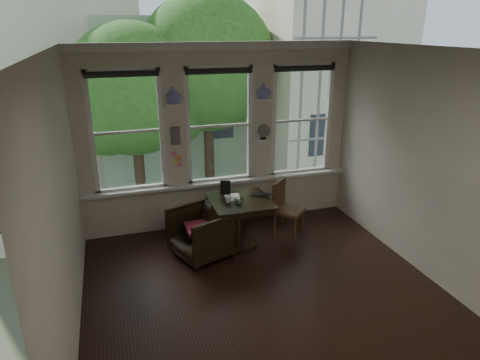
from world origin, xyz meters
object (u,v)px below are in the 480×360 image
object	(u,v)px
armchair_left	(202,233)
table	(240,222)
side_chair_right	(289,210)
laptop	(261,196)
mug	(228,199)

from	to	relation	value
armchair_left	table	bearing A→B (deg)	83.28
side_chair_right	laptop	distance (m)	0.58
armchair_left	mug	distance (m)	0.63
laptop	side_chair_right	bearing A→B (deg)	26.38
armchair_left	side_chair_right	bearing A→B (deg)	76.80
side_chair_right	mug	distance (m)	1.08
armchair_left	mug	xyz separation A→B (m)	(0.44, 0.13, 0.43)
laptop	mug	world-z (taller)	mug
laptop	table	bearing A→B (deg)	-149.27
table	armchair_left	size ratio (longest dim) A/B	1.10
table	armchair_left	world-z (taller)	table
table	laptop	distance (m)	0.51
table	armchair_left	xyz separation A→B (m)	(-0.64, -0.16, -0.00)
side_chair_right	laptop	bearing A→B (deg)	137.32
table	laptop	bearing A→B (deg)	4.93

